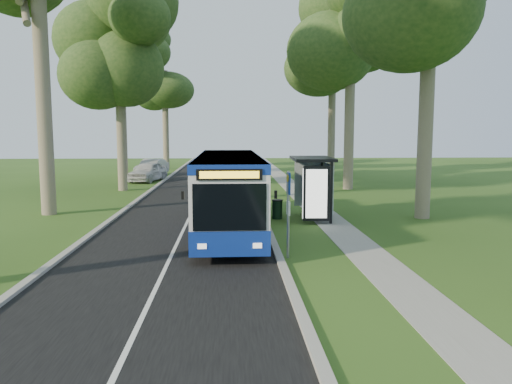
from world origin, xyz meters
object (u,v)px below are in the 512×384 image
bus_shelter (317,176)px  car_white (148,172)px  bus_stop_sign (288,205)px  bus (229,192)px  car_silver (152,168)px  litter_bin (277,209)px

bus_shelter → car_white: (-10.70, 18.61, -1.23)m
bus_stop_sign → car_white: (-8.60, 25.44, -0.94)m
bus → bus_shelter: bus is taller
bus_shelter → car_silver: bearing=117.1°
car_white → bus_stop_sign: bearing=-56.8°
bus → bus_shelter: (4.01, 2.12, 0.43)m
bus_stop_sign → car_silver: size_ratio=0.60×
bus → litter_bin: (2.26, 2.61, -1.15)m
bus → car_white: bus is taller
car_white → car_silver: (-0.47, 5.08, -0.03)m
litter_bin → car_white: bearing=116.3°
bus_stop_sign → bus_shelter: 7.15m
bus_shelter → litter_bin: (-1.75, 0.49, -1.58)m
car_white → car_silver: bearing=109.9°
litter_bin → car_silver: 25.04m
litter_bin → car_white: (-8.94, 18.11, 0.35)m
car_silver → bus: bearing=-61.4°
bus_stop_sign → bus_shelter: (2.10, 6.83, 0.30)m
bus_stop_sign → car_white: bus_stop_sign is taller
bus_stop_sign → litter_bin: bearing=80.6°
bus_shelter → bus_stop_sign: bearing=-105.2°
bus → litter_bin: bearing=48.8°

